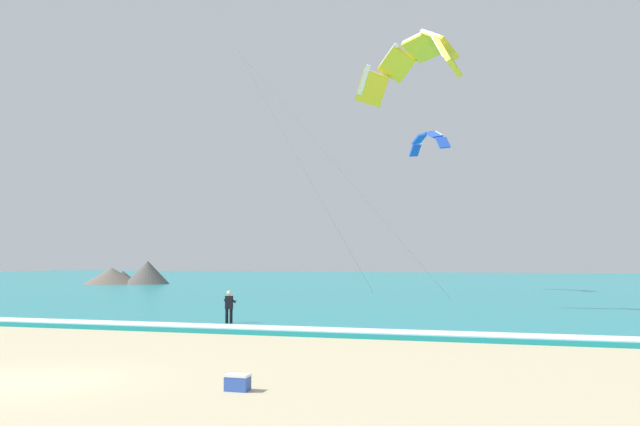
{
  "coord_description": "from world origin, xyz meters",
  "views": [
    {
      "loc": [
        11.99,
        -14.46,
        3.15
      ],
      "look_at": [
        3.15,
        15.29,
        5.29
      ],
      "focal_mm": 37.4,
      "sensor_mm": 36.0,
      "label": 1
    }
  ],
  "objects_px": {
    "surfboard": "(229,327)",
    "kite_distant": "(428,140)",
    "kite_primary": "(413,60)",
    "kitesurfer": "(229,307)",
    "cooler_box": "(238,382)"
  },
  "relations": [
    {
      "from": "surfboard",
      "to": "kite_distant",
      "type": "bearing_deg",
      "value": 81.22
    },
    {
      "from": "kite_primary",
      "to": "surfboard",
      "type": "bearing_deg",
      "value": -136.18
    },
    {
      "from": "kitesurfer",
      "to": "cooler_box",
      "type": "distance_m",
      "value": 14.91
    },
    {
      "from": "surfboard",
      "to": "cooler_box",
      "type": "height_order",
      "value": "cooler_box"
    },
    {
      "from": "surfboard",
      "to": "kitesurfer",
      "type": "height_order",
      "value": "kitesurfer"
    },
    {
      "from": "kitesurfer",
      "to": "kite_primary",
      "type": "bearing_deg",
      "value": 43.74
    },
    {
      "from": "kitesurfer",
      "to": "kite_distant",
      "type": "height_order",
      "value": "kite_distant"
    },
    {
      "from": "kite_distant",
      "to": "kite_primary",
      "type": "bearing_deg",
      "value": -84.43
    },
    {
      "from": "kitesurfer",
      "to": "kite_primary",
      "type": "relative_size",
      "value": 0.12
    },
    {
      "from": "kitesurfer",
      "to": "cooler_box",
      "type": "bearing_deg",
      "value": -64.89
    },
    {
      "from": "kite_primary",
      "to": "cooler_box",
      "type": "distance_m",
      "value": 24.86
    },
    {
      "from": "surfboard",
      "to": "kitesurfer",
      "type": "distance_m",
      "value": 0.91
    },
    {
      "from": "kitesurfer",
      "to": "kite_distant",
      "type": "xyz_separation_m",
      "value": [
        5.04,
        32.6,
        13.12
      ]
    },
    {
      "from": "kitesurfer",
      "to": "kite_primary",
      "type": "distance_m",
      "value": 16.66
    },
    {
      "from": "cooler_box",
      "to": "surfboard",
      "type": "bearing_deg",
      "value": 115.13
    }
  ]
}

